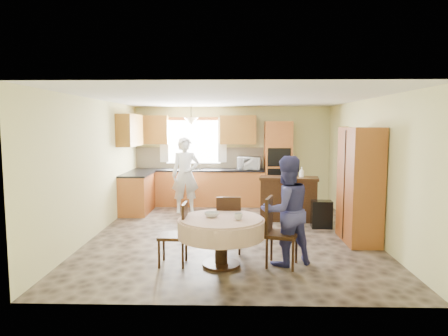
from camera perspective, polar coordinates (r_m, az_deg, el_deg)
floor at (r=7.57m, az=1.04°, el=-9.36°), size 5.00×6.00×0.01m
ceiling at (r=7.32m, az=1.08°, el=9.87°), size 5.00×6.00×0.01m
wall_back at (r=10.33m, az=1.16°, el=1.83°), size 5.00×0.02×2.50m
wall_front at (r=4.37m, az=0.82°, el=-4.04°), size 5.00×0.02×2.50m
wall_left at (r=7.77m, az=-17.72°, el=0.13°), size 0.02×6.00×2.50m
wall_right at (r=7.74m, az=19.90°, el=0.03°), size 0.02×6.00×2.50m
window at (r=10.34m, az=-4.40°, el=3.76°), size 1.40×0.03×1.10m
curtain_left at (r=10.39m, az=-8.56°, el=4.00°), size 0.22×0.02×1.15m
curtain_right at (r=10.24m, az=-0.24°, el=4.03°), size 0.22×0.02×1.15m
base_cab_back at (r=10.16m, az=-3.67°, el=-2.85°), size 3.30×0.60×0.88m
counter_back at (r=10.10m, az=-3.68°, el=-0.27°), size 3.30×0.64×0.04m
base_cab_left at (r=9.50m, az=-12.30°, el=-3.61°), size 0.60×1.20×0.88m
counter_left at (r=9.44m, az=-12.36°, el=-0.85°), size 0.64×1.20×0.04m
backsplash at (r=10.36m, az=-3.55°, el=1.44°), size 3.30×0.02×0.55m
wall_cab_left at (r=10.35m, az=-10.32°, el=5.40°), size 0.85×0.33×0.72m
wall_cab_right at (r=10.14m, az=2.01°, el=5.48°), size 0.90×0.33×0.72m
wall_cab_side at (r=9.41m, az=-13.30°, el=5.27°), size 0.33×1.20×0.72m
oven_tower at (r=10.10m, az=7.69°, el=0.59°), size 0.66×0.62×2.12m
oven_upper at (r=9.77m, az=7.90°, el=1.53°), size 0.56×0.01×0.45m
oven_lower at (r=9.82m, az=7.86°, el=-1.38°), size 0.56×0.01×0.45m
pendant at (r=9.86m, az=-4.71°, el=6.67°), size 0.36×0.36×0.18m
sideboard at (r=8.64m, az=9.21°, el=-4.53°), size 1.29×0.68×0.88m
space_heater at (r=8.17m, az=13.77°, el=-6.44°), size 0.41×0.30×0.54m
cupboard at (r=7.28m, az=18.80°, el=-2.33°), size 0.52×1.04×1.99m
dining_table at (r=5.78m, az=-0.40°, el=-8.64°), size 1.25×1.25×0.71m
chair_left at (r=5.88m, az=-6.62°, el=-8.90°), size 0.40×0.40×0.91m
chair_back at (r=6.36m, az=0.69°, el=-7.66°), size 0.41×0.41×0.92m
chair_right at (r=5.85m, az=7.51°, el=-8.51°), size 0.53×0.53×0.99m
framed_picture at (r=9.24m, az=16.65°, el=4.16°), size 0.06×0.60×0.49m
microwave at (r=10.00m, az=3.58°, el=0.68°), size 0.60×0.44×0.31m
person_sink at (r=9.28m, az=-5.53°, el=-1.02°), size 0.70×0.52×1.75m
person_dining at (r=5.86m, az=8.84°, el=-6.03°), size 0.95×0.85×1.59m
bowl_sideboard at (r=8.53m, az=6.98°, el=-1.48°), size 0.28×0.28×0.05m
bottle_sideboard at (r=8.59m, az=11.03°, el=-0.77°), size 0.12×0.12×0.27m
cup_table at (r=5.61m, az=2.05°, el=-6.95°), size 0.14×0.14×0.09m
bowl_table at (r=5.79m, az=-1.76°, el=-6.68°), size 0.26×0.26×0.07m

